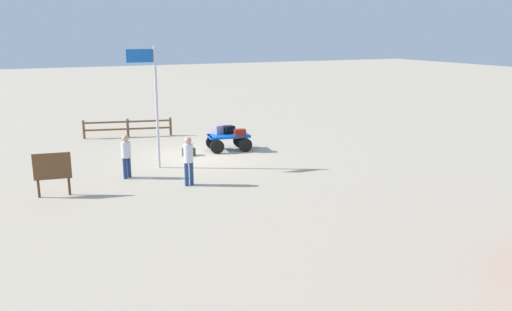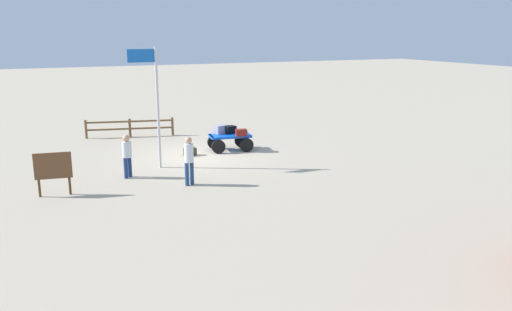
# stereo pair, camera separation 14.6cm
# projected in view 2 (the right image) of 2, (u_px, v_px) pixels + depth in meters

# --- Properties ---
(ground_plane) EXTENTS (120.00, 120.00, 0.00)m
(ground_plane) POSITION_uv_depth(u_px,v_px,m) (201.00, 156.00, 21.95)
(ground_plane) COLOR #BBAA90
(luggage_cart) EXTENTS (1.98, 1.34, 0.70)m
(luggage_cart) POSITION_uv_depth(u_px,v_px,m) (230.00, 140.00, 22.81)
(luggage_cart) COLOR blue
(luggage_cart) RESTS_ON ground
(suitcase_olive) EXTENTS (0.67, 0.54, 0.38)m
(suitcase_olive) POSITION_uv_depth(u_px,v_px,m) (221.00, 129.00, 23.00)
(suitcase_olive) COLOR gray
(suitcase_olive) RESTS_ON luggage_cart
(suitcase_dark) EXTENTS (0.54, 0.44, 0.29)m
(suitcase_dark) POSITION_uv_depth(u_px,v_px,m) (241.00, 133.00, 22.46)
(suitcase_dark) COLOR maroon
(suitcase_dark) RESTS_ON luggage_cart
(suitcase_navy) EXTENTS (0.56, 0.48, 0.33)m
(suitcase_navy) POSITION_uv_depth(u_px,v_px,m) (230.00, 130.00, 23.04)
(suitcase_navy) COLOR black
(suitcase_navy) RESTS_ON luggage_cart
(suitcase_tan) EXTENTS (0.52, 0.29, 0.32)m
(suitcase_tan) POSITION_uv_depth(u_px,v_px,m) (190.00, 152.00, 21.92)
(suitcase_tan) COLOR #353921
(suitcase_tan) RESTS_ON ground
(worker_lead) EXTENTS (0.40, 0.40, 1.67)m
(worker_lead) POSITION_uv_depth(u_px,v_px,m) (189.00, 158.00, 17.53)
(worker_lead) COLOR navy
(worker_lead) RESTS_ON ground
(worker_trailing) EXTENTS (0.46, 0.46, 1.57)m
(worker_trailing) POSITION_uv_depth(u_px,v_px,m) (127.00, 153.00, 18.43)
(worker_trailing) COLOR navy
(worker_trailing) RESTS_ON ground
(flagpole) EXTENTS (1.09, 0.10, 4.58)m
(flagpole) POSITION_uv_depth(u_px,v_px,m) (154.00, 96.00, 19.35)
(flagpole) COLOR silver
(flagpole) RESTS_ON ground
(signboard) EXTENTS (1.14, 0.22, 1.41)m
(signboard) POSITION_uv_depth(u_px,v_px,m) (53.00, 168.00, 16.39)
(signboard) COLOR #4C3319
(signboard) RESTS_ON ground
(wooden_fence) EXTENTS (4.19, 1.06, 0.91)m
(wooden_fence) POSITION_uv_depth(u_px,v_px,m) (130.00, 126.00, 25.71)
(wooden_fence) COLOR brown
(wooden_fence) RESTS_ON ground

